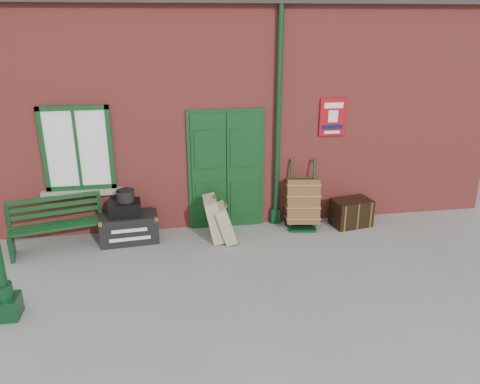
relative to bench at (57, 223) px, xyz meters
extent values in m
plane|color=gray|center=(3.30, -0.98, -0.48)|extent=(80.00, 80.00, 0.00)
cube|color=#AD3E38|center=(3.30, 2.52, 1.52)|extent=(10.00, 4.00, 4.00)
cube|color=#103B17|center=(3.00, 0.48, 0.62)|extent=(1.42, 0.12, 2.32)
cube|color=white|center=(0.40, 0.47, 1.17)|extent=(1.20, 0.08, 1.50)
cylinder|color=#0D371A|center=(3.95, 0.44, 1.52)|extent=(0.10, 0.10, 4.00)
cube|color=#AC0C16|center=(5.00, 0.49, 1.57)|extent=(0.50, 0.03, 0.70)
cube|color=#0D371A|center=(-0.30, -1.98, -0.33)|extent=(0.34, 0.34, 0.30)
cylinder|color=#0D371A|center=(-0.30, -1.98, -0.08)|extent=(0.24, 0.24, 0.20)
cube|color=#103B17|center=(0.02, -0.07, -0.02)|extent=(1.59, 0.73, 0.04)
cube|color=#103B17|center=(-0.03, 0.15, 0.27)|extent=(1.51, 0.37, 0.41)
cube|color=#0D371A|center=(-0.70, -0.23, -0.25)|extent=(0.16, 0.46, 0.46)
cube|color=#0D371A|center=(0.74, 0.09, -0.25)|extent=(0.16, 0.46, 0.46)
cube|color=black|center=(1.19, 0.11, -0.23)|extent=(1.05, 0.63, 0.50)
cube|color=black|center=(1.14, 0.11, 0.15)|extent=(0.58, 0.45, 0.25)
cylinder|color=black|center=(1.17, 0.14, 0.38)|extent=(0.33, 0.33, 0.20)
cube|color=tan|center=(2.70, -0.07, -0.07)|extent=(0.38, 0.57, 0.81)
cube|color=tan|center=(2.88, -0.17, -0.13)|extent=(0.40, 0.51, 0.70)
cube|color=#0D371A|center=(4.40, 0.10, -0.45)|extent=(0.54, 0.43, 0.05)
cylinder|color=#0D371A|center=(4.21, 0.30, 0.16)|extent=(0.09, 0.35, 1.25)
cylinder|color=#0D371A|center=(4.64, 0.24, 0.16)|extent=(0.09, 0.35, 1.25)
cylinder|color=black|center=(4.15, 0.33, -0.36)|extent=(0.09, 0.24, 0.24)
cylinder|color=black|center=(4.71, 0.25, -0.36)|extent=(0.09, 0.24, 0.24)
cube|color=brown|center=(4.42, 0.25, 0.03)|extent=(0.71, 0.75, 0.93)
cube|color=black|center=(5.37, 0.13, -0.22)|extent=(0.79, 0.59, 0.52)
camera|label=1|loc=(1.92, -7.72, 3.28)|focal=35.00mm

